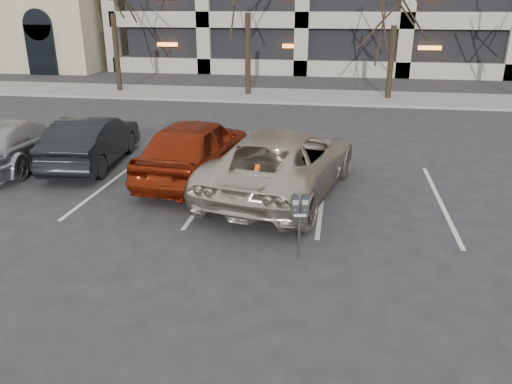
% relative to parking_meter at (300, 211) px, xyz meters
% --- Properties ---
extents(ground, '(140.00, 140.00, 0.00)m').
position_rel_parking_meter_xyz_m(ground, '(-1.10, 1.14, -0.96)').
color(ground, '#28282B').
rests_on(ground, ground).
extents(sidewalk, '(80.00, 4.00, 0.12)m').
position_rel_parking_meter_xyz_m(sidewalk, '(-1.10, 17.14, -0.90)').
color(sidewalk, gray).
rests_on(sidewalk, ground).
extents(stall_lines, '(16.90, 5.20, 0.00)m').
position_rel_parking_meter_xyz_m(stall_lines, '(-2.50, 3.44, -0.95)').
color(stall_lines, silver).
rests_on(stall_lines, ground).
extents(parking_meter, '(0.34, 0.18, 1.25)m').
position_rel_parking_meter_xyz_m(parking_meter, '(0.00, 0.00, 0.00)').
color(parking_meter, black).
rests_on(parking_meter, ground).
extents(suv_silver, '(3.78, 6.19, 1.61)m').
position_rel_parking_meter_xyz_m(suv_silver, '(-0.72, 3.43, -0.16)').
color(suv_silver, beige).
rests_on(suv_silver, ground).
extents(car_red, '(2.36, 5.03, 1.66)m').
position_rel_parking_meter_xyz_m(car_red, '(-3.14, 4.20, -0.13)').
color(car_red, maroon).
rests_on(car_red, ground).
extents(car_dark, '(1.95, 4.48, 1.43)m').
position_rel_parking_meter_xyz_m(car_dark, '(-6.44, 4.84, -0.24)').
color(car_dark, black).
rests_on(car_dark, ground).
extents(car_silver, '(2.23, 4.81, 1.36)m').
position_rel_parking_meter_xyz_m(car_silver, '(-8.60, 4.39, -0.28)').
color(car_silver, '#B5B6BD').
rests_on(car_silver, ground).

